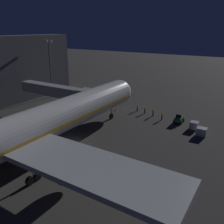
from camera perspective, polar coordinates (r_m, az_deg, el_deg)
name	(u,v)px	position (r m, az deg, el deg)	size (l,w,h in m)	color
ground_plane	(69,142)	(45.86, -9.91, -6.93)	(320.00, 320.00, 0.00)	#383533
airliner_at_gate	(20,133)	(37.55, -20.60, -4.65)	(49.20, 61.76, 19.02)	silver
jet_bridge	(61,92)	(58.76, -11.81, 4.63)	(21.52, 3.40, 7.17)	#9E9E99
apron_floodlight_mast	(50,65)	(75.05, -14.23, 10.68)	(2.90, 0.50, 16.52)	#59595E
baggage_tug_spare	(179,119)	(55.99, 15.32, -1.59)	(1.86, 2.62, 1.95)	#287038
baggage_container_near_belt	(202,132)	(50.72, 20.19, -4.32)	(1.85, 1.63, 1.54)	#B7BABF
baggage_container_mid_row	(194,125)	(53.47, 18.61, -2.94)	(1.60, 1.69, 1.52)	#B7BABF
ground_crew_near_nose_gear	(162,116)	(56.53, 11.56, -0.88)	(0.40, 0.40, 1.76)	black
ground_crew_marshaller_fwd	(153,112)	(58.56, 9.58, 0.00)	(0.40, 0.40, 1.84)	black
ground_crew_under_port_wing	(145,109)	(60.14, 7.65, 0.58)	(0.40, 0.40, 1.81)	black
ground_crew_by_tug	(137,107)	(61.71, 5.93, 1.15)	(0.40, 0.40, 1.81)	black
traffic_cone_nose_port	(131,113)	(59.78, 4.46, -0.14)	(0.36, 0.36, 0.55)	orange
traffic_cone_nose_starboard	(116,110)	(61.83, 0.86, 0.58)	(0.36, 0.36, 0.55)	orange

